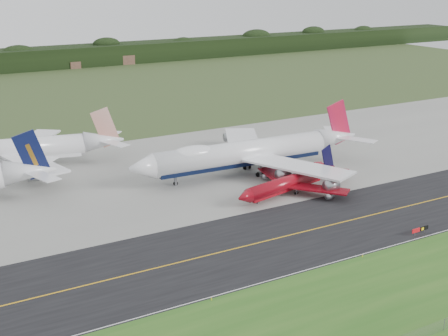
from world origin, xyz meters
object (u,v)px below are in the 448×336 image
jet_ba_747 (249,152)px  taxiway_sign (420,229)px  jet_star_tail (17,150)px  jet_red_737 (291,182)px

jet_ba_747 → taxiway_sign: (9.96, -56.18, -5.22)m
jet_star_tail → taxiway_sign: jet_star_tail is taller
jet_red_737 → taxiway_sign: jet_red_737 is taller
jet_red_737 → jet_star_tail: bearing=134.9°
jet_ba_747 → jet_red_737: size_ratio=1.99×
jet_red_737 → taxiway_sign: (8.94, -36.93, -1.66)m
jet_star_tail → jet_ba_747: bearing=-34.3°
jet_ba_747 → jet_star_tail: size_ratio=1.18×
taxiway_sign → jet_red_737: bearing=103.6°
jet_ba_747 → jet_star_tail: bearing=145.7°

